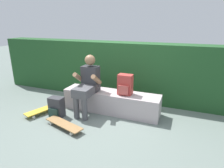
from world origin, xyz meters
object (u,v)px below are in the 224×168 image
backpack_on_ground (56,107)px  bench_main (111,102)px  skateboard_near_person (64,124)px  skateboard_beside_bench (44,109)px  backpack_on_bench (125,85)px  person_skater (87,83)px

backpack_on_ground → bench_main: bearing=33.8°
skateboard_near_person → backpack_on_ground: 0.52m
skateboard_beside_bench → backpack_on_ground: size_ratio=2.05×
backpack_on_bench → skateboard_beside_bench: bearing=-160.5°
skateboard_near_person → skateboard_beside_bench: same height
bench_main → skateboard_beside_bench: (-1.27, -0.56, -0.14)m
skateboard_near_person → person_skater: bearing=81.7°
skateboard_near_person → backpack_on_bench: (0.83, 0.93, 0.55)m
person_skater → skateboard_near_person: 0.92m
skateboard_near_person → backpack_on_ground: size_ratio=2.06×
backpack_on_ground → skateboard_beside_bench: bearing=171.9°
backpack_on_bench → backpack_on_ground: backpack_on_bench is taller
bench_main → person_skater: 0.63m
bench_main → backpack_on_bench: 0.51m
person_skater → skateboard_beside_bench: (-0.84, -0.35, -0.56)m
bench_main → skateboard_near_person: bearing=-119.5°
skateboard_beside_bench → backpack_on_ground: bearing=-8.1°
skateboard_near_person → backpack_on_bench: size_ratio=2.06×
bench_main → backpack_on_ground: size_ratio=5.01×
skateboard_near_person → backpack_on_bench: backpack_on_bench is taller
skateboard_beside_bench → backpack_on_bench: bearing=19.5°
backpack_on_bench → skateboard_near_person: bearing=-131.8°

